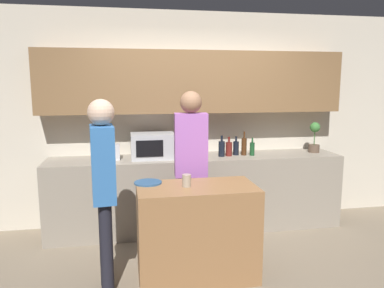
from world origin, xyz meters
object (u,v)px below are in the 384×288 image
object	(u,v)px
toaster	(109,152)
bottle_3	(244,146)
potted_plant	(314,137)
bottle_4	(252,149)
bottle_0	(222,148)
cup_0	(187,181)
bottle_1	(229,149)
microwave	(153,146)
bottle_2	(236,148)
person_left	(191,157)
person_center	(103,179)
plate_on_island	(148,183)

from	to	relation	value
toaster	bottle_3	distance (m)	1.66
potted_plant	bottle_4	size ratio (longest dim) A/B	1.76
bottle_0	bottle_4	world-z (taller)	bottle_0
toaster	cup_0	xyz separation A→B (m)	(0.73, -1.20, -0.07)
toaster	bottle_1	world-z (taller)	bottle_1
microwave	bottle_0	bearing A→B (deg)	-3.71
bottle_2	person_left	distance (m)	0.95
bottle_3	bottle_4	distance (m)	0.11
bottle_1	person_center	world-z (taller)	person_center
plate_on_island	person_left	bearing A→B (deg)	38.25
bottle_4	potted_plant	bearing A→B (deg)	4.03
toaster	person_left	world-z (taller)	person_left
bottle_2	person_center	bearing A→B (deg)	-140.65
bottle_2	person_center	world-z (taller)	person_center
toaster	potted_plant	world-z (taller)	potted_plant
plate_on_island	person_center	size ratio (longest dim) A/B	0.15
microwave	bottle_4	xyz separation A→B (m)	(1.23, -0.06, -0.06)
bottle_3	cup_0	size ratio (longest dim) A/B	2.64
bottle_2	bottle_4	bearing A→B (deg)	-19.27
potted_plant	cup_0	xyz separation A→B (m)	(-1.89, -1.20, -0.18)
bottle_3	bottle_4	world-z (taller)	bottle_3
bottle_3	person_center	size ratio (longest dim) A/B	0.18
potted_plant	bottle_3	xyz separation A→B (m)	(-0.96, -0.02, -0.08)
bottle_1	bottle_2	world-z (taller)	bottle_1
bottle_4	cup_0	xyz separation A→B (m)	(-1.02, -1.13, -0.06)
person_left	plate_on_island	bearing A→B (deg)	42.70
potted_plant	bottle_4	distance (m)	0.88
microwave	plate_on_island	distance (m)	1.04
toaster	bottle_2	size ratio (longest dim) A/B	1.10
microwave	bottle_4	world-z (taller)	microwave
bottle_4	cup_0	distance (m)	1.53
bottle_4	bottle_3	bearing A→B (deg)	158.64
microwave	person_center	distance (m)	1.37
microwave	bottle_2	xyz separation A→B (m)	(1.04, 0.01, -0.06)
bottle_2	bottle_3	size ratio (longest dim) A/B	0.79
cup_0	toaster	bearing A→B (deg)	121.57
bottle_1	person_left	xyz separation A→B (m)	(-0.59, -0.61, 0.03)
bottle_2	plate_on_island	xyz separation A→B (m)	(-1.17, -1.03, -0.12)
potted_plant	bottle_1	size ratio (longest dim) A/B	1.65
bottle_2	potted_plant	bearing A→B (deg)	-0.29
toaster	person_left	size ratio (longest dim) A/B	0.15
toaster	person_center	world-z (taller)	person_center
bottle_1	bottle_3	world-z (taller)	bottle_3
bottle_0	bottle_1	world-z (taller)	bottle_0
bottle_1	plate_on_island	bearing A→B (deg)	-137.29
bottle_3	plate_on_island	distance (m)	1.62
cup_0	microwave	bearing A→B (deg)	100.15
toaster	bottle_2	bearing A→B (deg)	0.20
bottle_0	bottle_2	distance (m)	0.21
person_center	plate_on_island	bearing A→B (deg)	117.39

